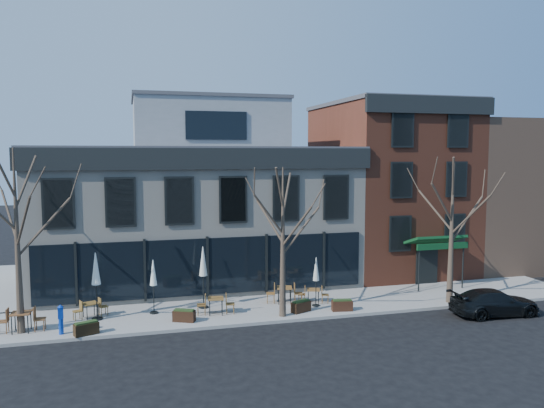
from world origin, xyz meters
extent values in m
plane|color=black|center=(0.00, 0.00, 0.00)|extent=(120.00, 120.00, 0.00)
cube|color=gray|center=(3.25, -2.15, 0.07)|extent=(33.50, 4.70, 0.15)
cube|color=gray|center=(-11.25, 6.00, 0.07)|extent=(4.50, 12.00, 0.15)
cube|color=beige|center=(0.00, 5.00, 4.00)|extent=(18.00, 10.00, 8.00)
cube|color=#47474C|center=(0.00, 5.00, 8.05)|extent=(18.30, 10.30, 0.30)
cube|color=black|center=(0.00, -0.12, 7.55)|extent=(18.30, 0.25, 1.10)
cube|color=black|center=(-9.12, 5.00, 7.55)|extent=(0.25, 10.30, 1.10)
cube|color=black|center=(0.00, -0.06, 1.90)|extent=(17.20, 0.12, 3.00)
cube|color=black|center=(-9.06, 4.00, 1.90)|extent=(0.12, 7.50, 3.00)
cube|color=gray|center=(1.00, 6.00, 9.60)|extent=(9.00, 6.50, 3.00)
cube|color=brown|center=(13.00, 5.00, 5.50)|extent=(8.00, 10.00, 11.00)
cube|color=#47474C|center=(13.00, 5.00, 11.05)|extent=(8.20, 10.20, 0.25)
cube|color=black|center=(13.00, -0.12, 10.60)|extent=(8.20, 0.25, 1.00)
cube|color=#0D391A|center=(13.00, -0.85, 2.90)|extent=(3.20, 1.66, 0.67)
cube|color=black|center=(13.00, -0.05, 1.25)|extent=(1.40, 0.10, 2.50)
cube|color=#8C664C|center=(23.00, 6.00, 5.00)|extent=(12.00, 12.00, 10.00)
cone|color=#382B21|center=(-8.50, -3.20, 4.11)|extent=(0.34, 0.34, 7.92)
cylinder|color=#382B21|center=(-7.43, -3.01, 4.68)|extent=(2.23, 0.50, 2.48)
cylinder|color=#382B21|center=(-8.95, -2.23, 5.14)|extent=(1.03, 2.05, 2.14)
cylinder|color=#382B21|center=(-8.05, -4.16, 5.05)|extent=(1.03, 2.04, 2.28)
cone|color=#382B21|center=(3.00, -3.90, 3.67)|extent=(0.34, 0.34, 7.04)
cylinder|color=#382B21|center=(3.95, -3.73, 4.18)|extent=(2.00, 0.46, 2.21)
cylinder|color=#382B21|center=(2.60, -3.04, 4.59)|extent=(0.93, 1.84, 1.91)
cylinder|color=#382B21|center=(2.25, -4.17, 5.04)|extent=(1.61, 0.68, 1.97)
cylinder|color=#382B21|center=(3.40, -4.76, 4.51)|extent=(0.93, 1.83, 2.03)
cone|color=#382B21|center=(12.00, -3.90, 3.89)|extent=(0.34, 0.34, 7.48)
cylinder|color=#382B21|center=(13.01, -3.72, 4.43)|extent=(2.12, 0.48, 2.35)
cylinder|color=#382B21|center=(11.57, -2.99, 4.86)|extent=(0.98, 1.94, 2.03)
cylinder|color=#382B21|center=(11.20, -4.19, 5.35)|extent=(1.71, 0.71, 2.09)
cylinder|color=#382B21|center=(12.42, -4.81, 4.78)|extent=(0.98, 1.94, 2.16)
imported|color=black|center=(13.08, -6.00, 0.63)|extent=(4.45, 1.99, 1.27)
cylinder|color=#0D39B3|center=(-6.82, -3.86, 0.49)|extent=(0.20, 0.20, 0.69)
cube|color=#0D39B3|center=(-6.82, -3.86, 1.09)|extent=(0.23, 0.19, 0.49)
cone|color=#0D39B3|center=(-6.82, -3.86, 1.38)|extent=(0.26, 0.26, 0.12)
cube|color=brown|center=(-8.50, -3.10, 0.98)|extent=(0.82, 0.82, 0.05)
cylinder|color=black|center=(-8.83, -3.41, 0.56)|extent=(0.05, 0.05, 0.82)
cylinder|color=black|center=(-8.19, -3.43, 0.56)|extent=(0.05, 0.05, 0.82)
cylinder|color=black|center=(-8.81, -2.77, 0.56)|extent=(0.05, 0.05, 0.82)
cylinder|color=black|center=(-8.17, -2.79, 0.56)|extent=(0.05, 0.05, 0.82)
cube|color=brown|center=(-5.76, -1.78, 0.83)|extent=(0.86, 0.86, 0.04)
cylinder|color=black|center=(-5.89, -2.12, 0.49)|extent=(0.04, 0.04, 0.67)
cylinder|color=black|center=(-5.41, -1.92, 0.49)|extent=(0.04, 0.04, 0.67)
cylinder|color=black|center=(-6.10, -1.64, 0.49)|extent=(0.04, 0.04, 0.67)
cylinder|color=black|center=(-5.62, -1.44, 0.49)|extent=(0.04, 0.04, 0.67)
cube|color=brown|center=(0.00, -2.77, 0.92)|extent=(0.84, 0.84, 0.04)
cylinder|color=black|center=(-0.34, -3.02, 0.53)|extent=(0.04, 0.04, 0.76)
cylinder|color=black|center=(0.24, -3.10, 0.53)|extent=(0.04, 0.04, 0.76)
cylinder|color=black|center=(-0.25, -2.43, 0.53)|extent=(0.04, 0.04, 0.76)
cylinder|color=black|center=(0.33, -2.52, 0.53)|extent=(0.04, 0.04, 0.76)
cube|color=brown|center=(3.71, -1.80, 0.95)|extent=(0.93, 0.93, 0.04)
cylinder|color=black|center=(3.34, -2.02, 0.54)|extent=(0.04, 0.04, 0.79)
cylinder|color=black|center=(3.94, -2.17, 0.54)|extent=(0.04, 0.04, 0.79)
cylinder|color=black|center=(3.49, -1.43, 0.54)|extent=(0.04, 0.04, 0.79)
cylinder|color=black|center=(4.09, -1.58, 0.54)|extent=(0.04, 0.04, 0.79)
cube|color=brown|center=(5.17, -2.13, 0.83)|extent=(0.83, 0.83, 0.04)
cylinder|color=black|center=(4.84, -2.29, 0.48)|extent=(0.04, 0.04, 0.67)
cylinder|color=black|center=(5.33, -2.46, 0.48)|extent=(0.04, 0.04, 0.67)
cylinder|color=black|center=(5.01, -1.80, 0.48)|extent=(0.04, 0.04, 0.67)
cylinder|color=black|center=(5.50, -1.97, 0.48)|extent=(0.04, 0.04, 0.67)
cylinder|color=black|center=(-5.45, -2.15, 0.18)|extent=(0.50, 0.50, 0.07)
cylinder|color=black|center=(-5.45, -2.15, 1.41)|extent=(0.06, 0.06, 2.51)
cone|color=white|center=(-5.45, -2.15, 2.55)|extent=(0.41, 0.41, 1.49)
cylinder|color=black|center=(-2.86, -1.87, 0.18)|extent=(0.42, 0.42, 0.06)
cylinder|color=black|center=(-2.86, -1.87, 1.20)|extent=(0.05, 0.05, 2.09)
cone|color=white|center=(-2.86, -1.87, 2.15)|extent=(0.34, 0.34, 1.24)
cylinder|color=black|center=(-0.43, -1.57, 0.18)|extent=(0.49, 0.49, 0.07)
cylinder|color=black|center=(-0.43, -1.57, 1.39)|extent=(0.06, 0.06, 2.47)
cone|color=beige|center=(-0.43, -1.57, 2.51)|extent=(0.40, 0.40, 1.46)
cylinder|color=black|center=(5.09, -2.74, 0.18)|extent=(0.40, 0.40, 0.05)
cylinder|color=black|center=(5.09, -2.74, 1.14)|extent=(0.05, 0.05, 1.99)
cone|color=beige|center=(5.09, -2.74, 2.05)|extent=(0.33, 0.33, 1.17)
cube|color=black|center=(-5.78, -4.20, 0.40)|extent=(1.08, 0.75, 0.50)
cube|color=#1E3314|center=(-5.78, -4.20, 0.67)|extent=(0.96, 0.63, 0.08)
cube|color=black|center=(-1.59, -3.50, 0.40)|extent=(1.08, 0.78, 0.50)
cube|color=#1E3314|center=(-1.59, -3.50, 0.67)|extent=(0.96, 0.67, 0.08)
cube|color=black|center=(4.05, -3.50, 0.40)|extent=(1.08, 0.78, 0.50)
cube|color=#1E3314|center=(4.05, -3.50, 0.67)|extent=(0.95, 0.67, 0.08)
cube|color=#311B10|center=(6.05, -3.84, 0.40)|extent=(1.05, 0.54, 0.50)
cube|color=#1E3314|center=(6.05, -3.84, 0.67)|extent=(0.94, 0.45, 0.08)
camera|label=1|loc=(-3.89, -27.37, 7.82)|focal=35.00mm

